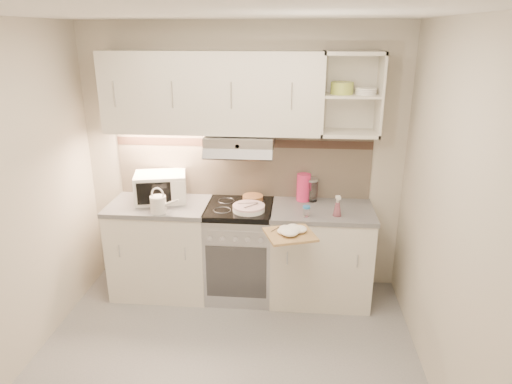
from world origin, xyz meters
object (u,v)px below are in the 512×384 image
glass_jar (312,190)px  cutting_board (290,235)px  pink_pitcher (304,187)px  spray_bottle (337,207)px  microwave (161,187)px  plate_stack (249,208)px  watering_can (159,204)px  electric_range (240,250)px

glass_jar → cutting_board: glass_jar is taller
pink_pitcher → spray_bottle: pink_pitcher is taller
microwave → plate_stack: (0.85, -0.19, -0.10)m
pink_pitcher → spray_bottle: 0.46m
spray_bottle → watering_can: bearing=173.6°
plate_stack → glass_jar: 0.64m
cutting_board → electric_range: bearing=113.3°
plate_stack → spray_bottle: spray_bottle is taller
pink_pitcher → cutting_board: size_ratio=0.69×
glass_jar → watering_can: bearing=-162.4°
electric_range → plate_stack: bearing=-48.7°
electric_range → plate_stack: plate_stack is taller
microwave → plate_stack: microwave is taller
electric_range → pink_pitcher: pink_pitcher is taller
electric_range → glass_jar: (0.66, 0.20, 0.56)m
watering_can → plate_stack: (0.77, 0.11, -0.06)m
microwave → pink_pitcher: bearing=-8.0°
plate_stack → glass_jar: bearing=29.0°
microwave → pink_pitcher: (1.33, 0.12, -0.00)m
electric_range → cutting_board: electric_range is taller
plate_stack → pink_pitcher: (0.48, 0.31, 0.10)m
electric_range → watering_can: 0.89m
pink_pitcher → plate_stack: bearing=-147.2°
plate_stack → cutting_board: plate_stack is taller
microwave → electric_range: bearing=-19.3°
spray_bottle → cutting_board: 0.55m
watering_can → pink_pitcher: bearing=29.3°
watering_can → pink_pitcher: size_ratio=1.06×
glass_jar → spray_bottle: 0.41m
microwave → cutting_board: (1.22, -0.60, -0.16)m
spray_bottle → microwave: bearing=162.8°
watering_can → spray_bottle: (1.54, 0.07, -0.01)m
plate_stack → cutting_board: size_ratio=0.77×
watering_can → glass_jar: size_ratio=1.27×
glass_jar → plate_stack: bearing=-151.0°
electric_range → glass_jar: glass_jar is taller
watering_can → pink_pitcher: pink_pitcher is taller
plate_stack → pink_pitcher: size_ratio=1.11×
electric_range → cutting_board: (0.47, -0.51, 0.42)m
microwave → cutting_board: size_ratio=1.42×
cutting_board → microwave: bearing=134.8°
plate_stack → spray_bottle: 0.77m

